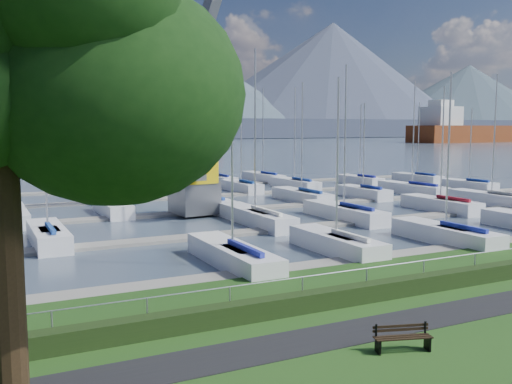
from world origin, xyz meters
TOP-DOWN VIEW (x-y plane):
  - path at (0.00, -3.00)m, footprint 160.00×2.00m
  - water at (0.00, 260.00)m, footprint 800.00×540.00m
  - hedge at (0.00, -0.40)m, footprint 80.00×0.70m
  - fence at (0.00, 0.00)m, footprint 80.00×0.04m
  - foothill at (0.00, 330.00)m, footprint 900.00×80.00m
  - mountains at (7.35, 404.62)m, footprint 1190.00×360.00m
  - docks at (0.00, 26.00)m, footprint 90.00×41.60m
  - bench_left at (-3.42, -4.97)m, footprint 1.84×0.93m
  - tree at (-13.61, -5.79)m, footprint 7.95×7.58m
  - crane at (1.34, 26.21)m, footprint 6.31×13.22m
  - cargo_ship_mid at (22.34, 212.54)m, footprint 104.86×25.12m
  - cargo_ship_east at (201.47, 179.46)m, footprint 83.43×20.22m
  - sailboat_fleet at (-2.61, 29.30)m, footprint 74.84×49.85m

SIDE VIEW (x-z plane):
  - water at x=0.00m, z-range -0.50..-0.30m
  - docks at x=0.00m, z-range -0.34..-0.09m
  - path at x=0.00m, z-range -0.01..0.03m
  - hedge at x=0.00m, z-range 0.00..0.70m
  - bench_left at x=-3.42m, z-range -0.01..0.84m
  - fence at x=0.00m, z-range 1.18..1.22m
  - cargo_ship_mid at x=22.34m, z-range -7.25..14.25m
  - cargo_ship_east at x=201.47m, z-range -7.03..14.47m
  - crane at x=1.34m, z-range -5.85..16.50m
  - sailboat_fleet at x=-2.61m, z-range -1.11..11.84m
  - foothill at x=0.00m, z-range 0.00..12.00m
  - tree at x=-13.61m, z-range 2.32..15.54m
  - mountains at x=7.35m, z-range -10.82..104.18m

